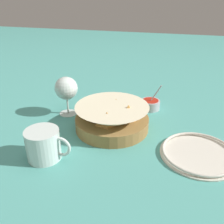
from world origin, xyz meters
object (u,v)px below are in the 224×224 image
at_px(food_basket, 112,119).
at_px(beer_mug, 44,146).
at_px(wine_glass, 66,89).
at_px(side_plate, 199,153).
at_px(sauce_cup, 150,104).

bearing_deg(food_basket, beer_mug, -124.66).
distance_m(wine_glass, side_plate, 0.50).
height_order(sauce_cup, beer_mug, sauce_cup).
distance_m(food_basket, side_plate, 0.29).
bearing_deg(wine_glass, food_basket, -18.87).
xyz_separation_m(food_basket, sauce_cup, (0.11, 0.19, -0.02)).
xyz_separation_m(sauce_cup, side_plate, (0.17, -0.27, -0.01)).
height_order(sauce_cup, side_plate, sauce_cup).
relative_size(wine_glass, side_plate, 0.66).
xyz_separation_m(wine_glass, side_plate, (0.47, -0.15, -0.09)).
distance_m(food_basket, sauce_cup, 0.22).
xyz_separation_m(sauce_cup, wine_glass, (-0.30, -0.12, 0.08)).
bearing_deg(food_basket, side_plate, -16.70).
height_order(food_basket, side_plate, food_basket).
distance_m(food_basket, wine_glass, 0.21).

